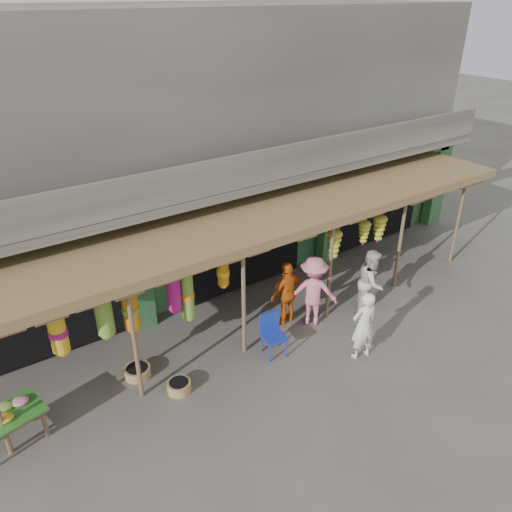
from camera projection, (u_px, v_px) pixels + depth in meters
ground at (290, 325)px, 12.32m from camera, size 80.00×80.00×0.00m
building at (189, 146)px, 14.26m from camera, size 16.40×6.80×7.00m
awning at (268, 220)px, 11.61m from camera, size 14.00×2.70×2.79m
flower_table at (4, 418)px, 8.77m from camera, size 1.47×1.06×0.80m
blue_chair at (272, 332)px, 11.13m from camera, size 0.55×0.56×1.01m
basket_mid at (138, 372)px, 10.63m from camera, size 0.66×0.66×0.22m
basket_right at (179, 387)px, 10.23m from camera, size 0.62×0.62×0.23m
person_front at (364, 326)px, 10.88m from camera, size 0.66×0.49×1.67m
person_right at (371, 282)px, 12.43m from camera, size 1.07×1.02×1.75m
person_vendor at (287, 293)px, 12.05m from camera, size 0.99×0.44×1.66m
person_shopper at (313, 291)px, 12.00m from camera, size 1.32×1.27×1.80m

